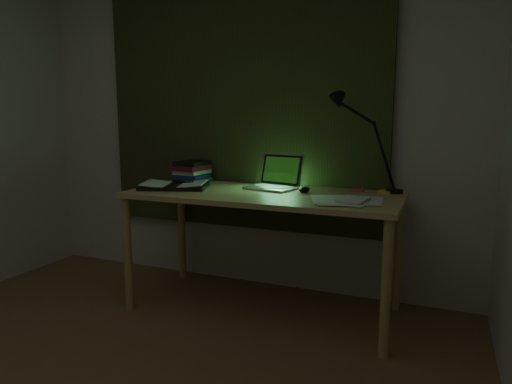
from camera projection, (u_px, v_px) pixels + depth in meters
wall_back at (242, 121)px, 3.44m from camera, size 3.50×0.00×2.50m
curtain at (240, 94)px, 3.37m from camera, size 2.20×0.06×2.00m
desk at (263, 252)px, 3.02m from camera, size 1.75×0.77×0.80m
laptop at (271, 172)px, 3.08m from camera, size 0.39×0.42×0.23m
open_textbook at (175, 185)px, 3.14m from camera, size 0.52×0.44×0.04m
book_stack at (191, 171)px, 3.41m from camera, size 0.22×0.26×0.17m
loose_papers at (346, 199)px, 2.66m from camera, size 0.38×0.40×0.02m
mouse at (304, 190)px, 2.95m from camera, size 0.07×0.11×0.04m
sticky_yellow at (386, 192)px, 2.94m from camera, size 0.10×0.10×0.02m
sticky_pink at (358, 190)px, 3.00m from camera, size 0.08×0.08×0.02m
desk_lamp at (396, 146)px, 2.89m from camera, size 0.40×0.31×0.60m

